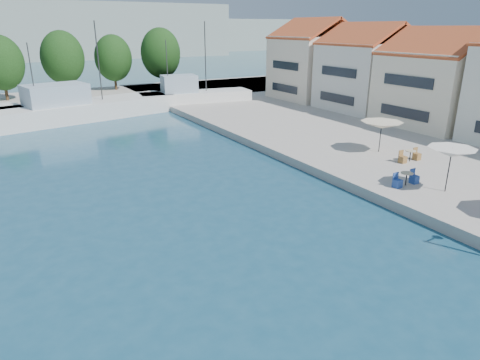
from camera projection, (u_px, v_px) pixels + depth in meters
quay_right at (448, 137)px, 36.68m from camera, size 32.00×92.00×0.60m
quay_far at (26, 103)px, 52.91m from camera, size 90.00×16.00×0.60m
hill_east at (135, 35)px, 165.71m from camera, size 140.00×40.00×12.00m
building_04 at (441, 76)px, 38.46m from camera, size 9.00×8.80×9.20m
building_05 at (367, 66)px, 45.74m from camera, size 8.40×8.80×9.70m
building_06 at (314, 58)px, 53.01m from camera, size 9.00×8.80×10.20m
trawler_03 at (81, 109)px, 44.77m from camera, size 19.89×8.73×10.20m
trawler_04 at (193, 98)px, 51.82m from camera, size 13.68×5.39×10.20m
tree_05 at (1, 63)px, 51.33m from camera, size 5.24×5.24×7.76m
tree_06 at (63, 58)px, 56.47m from camera, size 5.54×5.54×8.21m
tree_07 at (113, 58)px, 60.37m from camera, size 5.15×5.15×7.63m
tree_08 at (161, 53)px, 62.65m from camera, size 5.76×5.76×8.52m
umbrella_white at (452, 152)px, 22.92m from camera, size 2.56×2.56×2.49m
umbrella_cream at (382, 125)px, 30.49m from camera, size 2.99×2.99×2.23m
cafe_table_02 at (406, 181)px, 24.47m from camera, size 1.82×0.70×0.76m
cafe_table_03 at (410, 157)px, 28.83m from camera, size 1.82×0.70×0.76m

